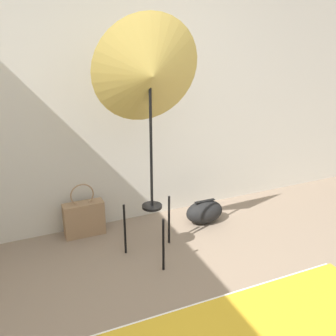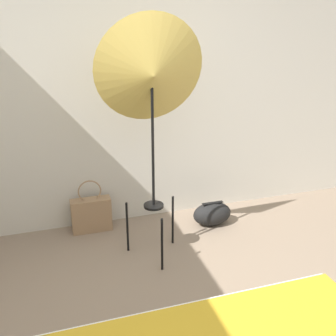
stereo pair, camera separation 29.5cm
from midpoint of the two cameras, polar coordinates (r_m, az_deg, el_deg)
wall_back at (r=3.60m, az=-11.59°, el=10.99°), size 8.00×0.05×2.60m
photo_umbrella at (r=2.91m, az=-5.64°, el=13.24°), size 0.83×0.42×1.95m
tote_bag at (r=3.76m, az=-14.32°, el=-7.13°), size 0.37×0.13×0.51m
duffel_bag at (r=3.88m, az=3.14°, el=-6.42°), size 0.38×0.23×0.24m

